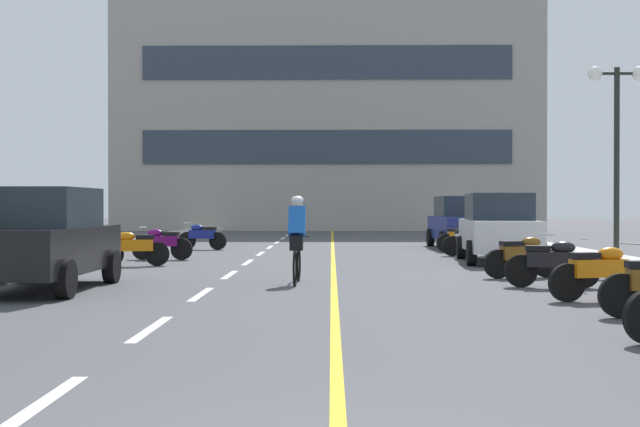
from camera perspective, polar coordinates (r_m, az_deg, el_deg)
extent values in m
plane|color=#47474C|center=(25.34, 0.31, -2.85)|extent=(140.00, 140.00, 0.00)
cube|color=#B7B2A8|center=(29.28, -13.89, -2.29)|extent=(2.40, 72.00, 0.12)
cube|color=#B7B2A8|center=(29.18, 14.65, -2.30)|extent=(2.40, 72.00, 0.12)
cube|color=silver|center=(6.84, -18.48, -12.20)|extent=(0.14, 2.20, 0.01)
cube|color=silver|center=(10.63, -11.30, -7.59)|extent=(0.14, 2.20, 0.01)
cube|color=silver|center=(14.54, -7.99, -5.39)|extent=(0.14, 2.20, 0.01)
cube|color=silver|center=(18.49, -6.09, -4.11)|extent=(0.14, 2.20, 0.01)
cube|color=silver|center=(22.45, -4.87, -3.28)|extent=(0.14, 2.20, 0.01)
cube|color=silver|center=(26.43, -4.02, -2.70)|extent=(0.14, 2.20, 0.01)
cube|color=silver|center=(30.41, -3.39, -2.27)|extent=(0.14, 2.20, 0.01)
cube|color=silver|center=(34.40, -2.91, -1.94)|extent=(0.14, 2.20, 0.01)
cube|color=silver|center=(38.39, -2.52, -1.68)|extent=(0.14, 2.20, 0.01)
cube|color=silver|center=(42.38, -2.21, -1.47)|extent=(0.14, 2.20, 0.01)
cube|color=silver|center=(46.37, -1.95, -1.29)|extent=(0.14, 2.20, 0.01)
cube|color=silver|center=(50.36, -1.74, -1.15)|extent=(0.14, 2.20, 0.01)
cube|color=gold|center=(28.33, 0.86, -2.48)|extent=(0.12, 66.00, 0.01)
cube|color=#9E998E|center=(54.36, 0.49, 7.60)|extent=(25.54, 9.32, 16.32)
cube|color=#2D3847|center=(49.36, 0.46, 4.50)|extent=(21.45, 0.10, 1.96)
cube|color=#2D3847|center=(49.94, 0.46, 10.12)|extent=(21.45, 0.10, 1.96)
cylinder|color=black|center=(22.51, 19.31, 3.15)|extent=(0.14, 0.14, 4.84)
cylinder|color=black|center=(22.73, 19.33, 8.87)|extent=(1.10, 0.08, 0.08)
sphere|color=white|center=(22.56, 17.99, 8.94)|extent=(0.36, 0.36, 0.36)
sphere|color=white|center=(22.91, 20.65, 8.80)|extent=(0.36, 0.36, 0.36)
cylinder|color=black|center=(17.43, -19.24, -3.38)|extent=(0.22, 0.64, 0.64)
cylinder|color=black|center=(16.92, -13.83, -3.48)|extent=(0.22, 0.64, 0.64)
cylinder|color=black|center=(14.24, -16.75, -4.25)|extent=(0.22, 0.64, 0.64)
cube|color=black|center=(15.81, -18.13, -2.33)|extent=(1.73, 4.21, 0.80)
cube|color=#1E2833|center=(15.79, -18.13, 0.39)|extent=(1.57, 2.21, 0.70)
cylinder|color=black|center=(24.16, 9.45, -2.26)|extent=(0.26, 0.65, 0.64)
cylinder|color=black|center=(24.38, 13.44, -2.25)|extent=(0.26, 0.65, 0.64)
cylinder|color=black|center=(21.38, 10.14, -2.63)|extent=(0.26, 0.65, 0.64)
cylinder|color=black|center=(21.62, 14.63, -2.61)|extent=(0.26, 0.65, 0.64)
cube|color=silver|center=(22.85, 11.90, -1.42)|extent=(1.95, 4.30, 0.80)
cube|color=#1E2833|center=(22.84, 11.90, 0.46)|extent=(1.69, 2.29, 0.70)
cylinder|color=black|center=(31.36, 7.43, -1.61)|extent=(0.25, 0.65, 0.64)
cylinder|color=black|center=(31.67, 10.47, -1.59)|extent=(0.25, 0.65, 0.64)
cylinder|color=black|center=(28.60, 8.30, -1.82)|extent=(0.25, 0.65, 0.64)
cylinder|color=black|center=(28.94, 11.62, -1.80)|extent=(0.25, 0.65, 0.64)
cube|color=navy|center=(30.12, 9.44, -0.94)|extent=(1.86, 4.26, 0.80)
cube|color=#1E2833|center=(30.11, 9.44, 0.49)|extent=(1.65, 2.26, 0.70)
cylinder|color=black|center=(12.03, 19.56, -5.24)|extent=(0.60, 0.10, 0.60)
cylinder|color=black|center=(14.34, 20.11, -4.31)|extent=(0.61, 0.24, 0.60)
cylinder|color=black|center=(13.78, 16.26, -4.49)|extent=(0.61, 0.24, 0.60)
cube|color=orange|center=(14.04, 18.23, -3.51)|extent=(0.94, 0.48, 0.28)
ellipsoid|color=orange|center=(14.13, 18.92, -2.59)|extent=(0.48, 0.34, 0.22)
cube|color=black|center=(13.90, 17.34, -2.72)|extent=(0.48, 0.34, 0.10)
cylinder|color=silver|center=(14.31, 20.12, -1.91)|extent=(0.17, 0.59, 0.03)
cylinder|color=black|center=(16.13, 17.25, -3.76)|extent=(0.61, 0.19, 0.60)
cylinder|color=black|center=(16.01, 13.35, -3.78)|extent=(0.61, 0.19, 0.60)
cube|color=black|center=(16.05, 15.31, -2.99)|extent=(0.93, 0.41, 0.28)
ellipsoid|color=black|center=(16.06, 16.02, -2.20)|extent=(0.47, 0.30, 0.22)
cube|color=black|center=(16.01, 14.42, -2.28)|extent=(0.47, 0.30, 0.10)
cylinder|color=silver|center=(16.09, 17.26, -1.63)|extent=(0.12, 0.60, 0.03)
cylinder|color=black|center=(18.31, 14.96, -3.24)|extent=(0.61, 0.25, 0.60)
cylinder|color=black|center=(17.81, 11.86, -3.34)|extent=(0.61, 0.25, 0.60)
cube|color=brown|center=(18.04, 13.43, -2.59)|extent=(0.94, 0.50, 0.28)
ellipsoid|color=brown|center=(18.12, 14.00, -1.88)|extent=(0.49, 0.34, 0.22)
cube|color=black|center=(17.92, 12.72, -1.97)|extent=(0.49, 0.34, 0.10)
cylinder|color=silver|center=(18.28, 14.97, -1.36)|extent=(0.18, 0.59, 0.03)
cylinder|color=black|center=(21.40, -13.83, -2.69)|extent=(0.61, 0.23, 0.60)
cylinder|color=black|center=(21.39, -10.89, -2.68)|extent=(0.61, 0.23, 0.60)
cube|color=orange|center=(21.38, -12.36, -2.10)|extent=(0.94, 0.47, 0.28)
ellipsoid|color=orange|center=(21.37, -12.90, -1.51)|extent=(0.48, 0.33, 0.22)
cube|color=black|center=(21.37, -11.69, -1.56)|extent=(0.48, 0.33, 0.10)
cylinder|color=silver|center=(21.38, -13.84, -1.08)|extent=(0.16, 0.59, 0.03)
cylinder|color=black|center=(23.90, -11.83, -2.35)|extent=(0.61, 0.16, 0.60)
cylinder|color=black|center=(23.58, -9.28, -2.38)|extent=(0.61, 0.16, 0.60)
cube|color=#590C59|center=(23.72, -10.56, -1.83)|extent=(0.92, 0.37, 0.28)
ellipsoid|color=#590C59|center=(23.77, -11.03, -1.30)|extent=(0.46, 0.28, 0.22)
cube|color=black|center=(23.64, -9.99, -1.36)|extent=(0.46, 0.28, 0.10)
cylinder|color=silver|center=(23.87, -11.83, -0.91)|extent=(0.09, 0.60, 0.03)
cylinder|color=black|center=(25.57, 11.29, -2.15)|extent=(0.60, 0.13, 0.60)
cylinder|color=black|center=(25.33, 8.87, -2.18)|extent=(0.60, 0.13, 0.60)
cube|color=#B2B2B7|center=(25.44, 10.09, -1.67)|extent=(0.91, 0.33, 0.28)
ellipsoid|color=#B2B2B7|center=(25.47, 10.53, -1.17)|extent=(0.45, 0.26, 0.22)
cube|color=black|center=(25.38, 9.54, -1.22)|extent=(0.45, 0.26, 0.10)
cylinder|color=silver|center=(25.55, 11.30, -0.81)|extent=(0.06, 0.60, 0.03)
cylinder|color=black|center=(27.66, 10.57, -1.95)|extent=(0.61, 0.24, 0.60)
cylinder|color=black|center=(27.25, 8.44, -1.98)|extent=(0.61, 0.24, 0.60)
cube|color=orange|center=(27.44, 9.52, -1.51)|extent=(0.94, 0.48, 0.28)
ellipsoid|color=orange|center=(27.51, 9.90, -1.04)|extent=(0.48, 0.34, 0.22)
cube|color=black|center=(27.34, 9.03, -1.09)|extent=(0.48, 0.34, 0.10)
cylinder|color=silver|center=(27.64, 10.57, -0.71)|extent=(0.17, 0.59, 0.03)
cylinder|color=black|center=(29.15, -8.92, -1.82)|extent=(0.61, 0.23, 0.60)
cylinder|color=black|center=(28.75, -6.89, -1.85)|extent=(0.61, 0.23, 0.60)
cube|color=navy|center=(28.94, -7.91, -1.40)|extent=(0.94, 0.47, 0.28)
ellipsoid|color=navy|center=(29.00, -8.28, -0.96)|extent=(0.48, 0.33, 0.22)
cube|color=black|center=(28.84, -7.45, -1.01)|extent=(0.48, 0.33, 0.10)
cylinder|color=silver|center=(29.13, -8.92, -0.64)|extent=(0.16, 0.59, 0.03)
torus|color=black|center=(16.82, -1.44, -3.42)|extent=(0.06, 0.72, 0.72)
torus|color=black|center=(15.78, -1.70, -3.69)|extent=(0.06, 0.72, 0.72)
cylinder|color=black|center=(16.26, -1.57, -2.50)|extent=(0.07, 0.95, 0.04)
cube|color=black|center=(16.10, -1.61, -1.75)|extent=(0.11, 0.20, 0.06)
cylinder|color=black|center=(16.69, -1.47, -1.56)|extent=(0.42, 0.04, 0.03)
cube|color=black|center=(16.15, -1.60, -1.99)|extent=(0.25, 0.37, 0.28)
cube|color=blue|center=(16.29, -1.56, -0.56)|extent=(0.33, 0.46, 0.61)
sphere|color=beige|center=(16.41, -1.53, 0.67)|extent=(0.20, 0.20, 0.20)
ellipsoid|color=white|center=(16.41, -1.53, 0.92)|extent=(0.24, 0.26, 0.16)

